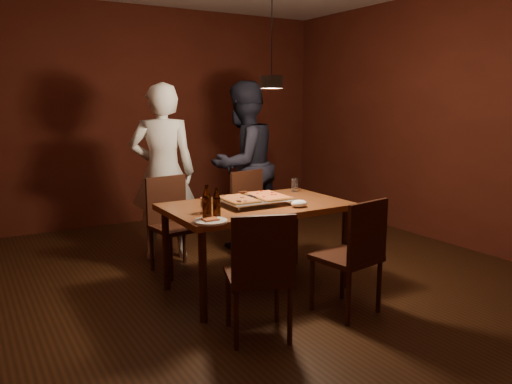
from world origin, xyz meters
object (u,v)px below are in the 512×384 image
diner_white (163,172)px  pendant_lamp (272,81)px  dining_table (256,212)px  diner_dark (243,165)px  chair_near_left (260,265)px  pizza_tray (253,201)px  chair_near_right (356,246)px  beer_bottle_a (207,202)px  beer_bottle_b (217,203)px  plate_slice (211,221)px  chair_far_right (254,206)px  chair_far_left (172,215)px

diner_white → pendant_lamp: pendant_lamp is taller
dining_table → diner_dark: 1.37m
chair_near_left → pizza_tray: size_ratio=0.97×
dining_table → chair_near_right: (0.36, -0.84, -0.14)m
chair_near_left → diner_white: diner_white is taller
beer_bottle_a → diner_dark: bearing=52.8°
beer_bottle_b → pizza_tray: bearing=30.8°
dining_table → beer_bottle_b: size_ratio=6.63×
chair_near_left → plate_slice: (-0.15, 0.44, 0.22)m
dining_table → chair_near_left: size_ratio=2.80×
chair_far_right → diner_white: (-0.79, 0.47, 0.35)m
pizza_tray → beer_bottle_a: (-0.57, -0.31, 0.11)m
beer_bottle_b → diner_white: diner_white is taller
dining_table → pizza_tray: size_ratio=2.73×
beer_bottle_b → dining_table: bearing=29.6°
chair_far_left → beer_bottle_a: bearing=72.5°
chair_far_right → chair_near_left: same height
chair_near_right → beer_bottle_b: bearing=138.8°
beer_bottle_b → plate_slice: 0.17m
chair_far_left → pendant_lamp: (0.52, -0.92, 1.22)m
pendant_lamp → beer_bottle_a: bearing=-161.6°
chair_near_left → chair_near_right: bearing=19.1°
diner_white → diner_dark: 0.92m
chair_far_left → chair_far_right: bearing=166.8°
chair_near_left → pizza_tray: bearing=81.8°
beer_bottle_b → pendant_lamp: size_ratio=0.21×
dining_table → chair_far_right: size_ratio=3.02×
dining_table → chair_far_left: size_ratio=3.09×
chair_near_right → beer_bottle_b: 1.08m
pizza_tray → beer_bottle_a: beer_bottle_a is taller
chair_far_right → pizza_tray: 0.93m
chair_near_left → plate_slice: bearing=127.7°
dining_table → chair_near_left: (-0.46, -0.83, -0.14)m
chair_near_right → plate_slice: 1.09m
chair_near_left → diner_white: bearing=106.5°
pendant_lamp → plate_slice: bearing=-156.3°
dining_table → plate_slice: 0.73m
dining_table → pendant_lamp: pendant_lamp is taller
diner_white → diner_dark: diner_dark is taller
dining_table → pizza_tray: bearing=-175.9°
beer_bottle_a → diner_white: bearing=81.0°
diner_white → plate_slice: bearing=101.2°
chair_far_left → beer_bottle_b: (-0.09, -1.13, 0.33)m
dining_table → chair_far_right: (0.44, 0.77, -0.14)m
dining_table → beer_bottle_b: (-0.51, -0.29, 0.19)m
pizza_tray → pendant_lamp: bearing=-36.1°
chair_far_right → chair_near_left: bearing=49.1°
diner_dark → chair_near_right: bearing=65.1°
dining_table → beer_bottle_b: bearing=-150.4°
chair_near_right → chair_near_left: bearing=170.6°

